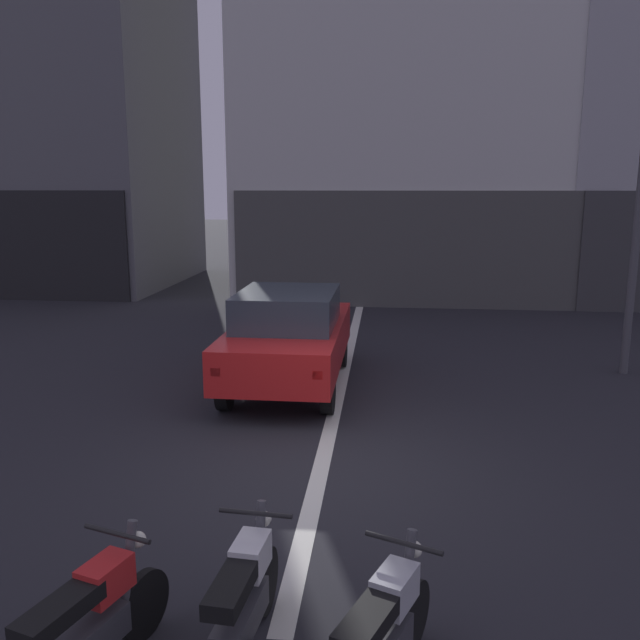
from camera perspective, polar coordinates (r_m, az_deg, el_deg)
The scene contains 8 objects.
ground_plane at distance 7.95m, azimuth 0.06°, elevation -12.89°, with size 120.00×120.00×0.00m, color #232328.
lane_centre_line at distance 13.62m, azimuth 2.62°, elevation -2.43°, with size 0.20×18.00×0.01m, color silver.
building_corner_left at distance 25.29m, azimuth -23.38°, elevation 21.57°, with size 8.73×7.71×16.20m.
building_mid_block at distance 22.42m, azimuth 8.73°, elevation 23.23°, with size 10.69×7.84×15.80m.
car_red_crossing_near at distance 10.81m, azimuth -2.73°, elevation -1.32°, with size 1.79×4.11×1.64m.
motorcycle_red_row_leftmost at distance 4.96m, azimuth -19.63°, elevation -23.95°, with size 0.66×1.61×0.98m.
motorcycle_white_row_left_mid at distance 4.97m, azimuth -6.72°, elevation -23.25°, with size 0.55×1.67×0.98m.
motorcycle_silver_row_centre at distance 4.65m, azimuth 5.46°, elevation -25.92°, with size 0.75×1.57×0.98m.
Camera 1 is at (0.73, -7.20, 3.28)m, focal length 36.64 mm.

